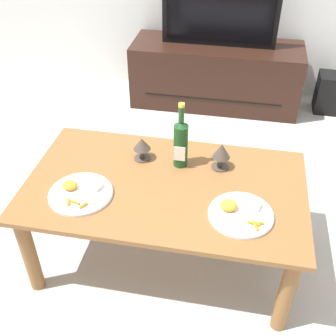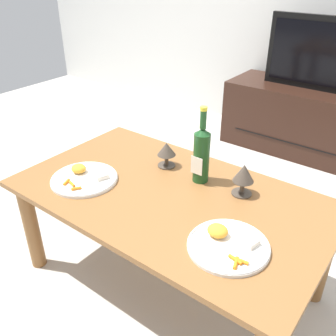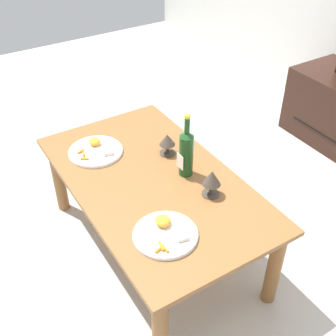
# 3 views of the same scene
# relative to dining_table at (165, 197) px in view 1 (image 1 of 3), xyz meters

# --- Properties ---
(ground_plane) EXTENTS (6.40, 6.40, 0.00)m
(ground_plane) POSITION_rel_dining_table_xyz_m (0.00, 0.00, -0.42)
(ground_plane) COLOR #B7B2A8
(dining_table) EXTENTS (1.31, 0.76, 0.50)m
(dining_table) POSITION_rel_dining_table_xyz_m (0.00, 0.00, 0.00)
(dining_table) COLOR brown
(dining_table) RESTS_ON ground_plane
(tv_stand) EXTENTS (1.35, 0.48, 0.51)m
(tv_stand) POSITION_rel_dining_table_xyz_m (0.08, 1.73, -0.16)
(tv_stand) COLOR black
(tv_stand) RESTS_ON ground_plane
(tv_screen) EXTENTS (0.88, 0.05, 0.51)m
(tv_screen) POSITION_rel_dining_table_xyz_m (0.08, 1.73, 0.34)
(tv_screen) COLOR black
(tv_screen) RESTS_ON tv_stand
(floor_speaker) EXTENTS (0.21, 0.21, 0.31)m
(floor_speaker) POSITION_rel_dining_table_xyz_m (1.01, 1.78, -0.26)
(floor_speaker) COLOR black
(floor_speaker) RESTS_ON ground_plane
(wine_bottle) EXTENTS (0.07, 0.07, 0.34)m
(wine_bottle) POSITION_rel_dining_table_xyz_m (0.05, 0.16, 0.22)
(wine_bottle) COLOR #19471E
(wine_bottle) RESTS_ON dining_table
(goblet_left) EXTENTS (0.09, 0.09, 0.12)m
(goblet_left) POSITION_rel_dining_table_xyz_m (-0.15, 0.18, 0.16)
(goblet_left) COLOR #473D33
(goblet_left) RESTS_ON dining_table
(goblet_right) EXTENTS (0.09, 0.09, 0.14)m
(goblet_right) POSITION_rel_dining_table_xyz_m (0.24, 0.18, 0.17)
(goblet_right) COLOR #473D33
(goblet_right) RESTS_ON dining_table
(dinner_plate_left) EXTENTS (0.29, 0.29, 0.05)m
(dinner_plate_left) POSITION_rel_dining_table_xyz_m (-0.36, -0.14, 0.09)
(dinner_plate_left) COLOR white
(dinner_plate_left) RESTS_ON dining_table
(dinner_plate_right) EXTENTS (0.28, 0.28, 0.05)m
(dinner_plate_right) POSITION_rel_dining_table_xyz_m (0.36, -0.14, 0.09)
(dinner_plate_right) COLOR white
(dinner_plate_right) RESTS_ON dining_table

